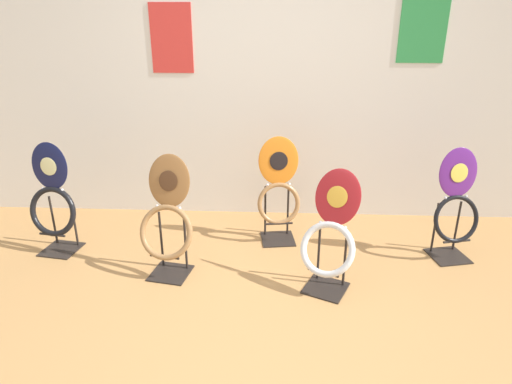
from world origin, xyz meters
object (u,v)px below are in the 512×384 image
Objects in this scene: toilet_seat_display_orange_sun at (279,193)px; toilet_seat_display_woodgrain at (167,221)px; toilet_seat_display_crimson_swirl at (330,237)px; toilet_seat_display_navy_moon at (53,204)px; toilet_seat_display_purple_note at (456,207)px.

toilet_seat_display_woodgrain is at bearing -144.46° from toilet_seat_display_orange_sun.
toilet_seat_display_crimson_swirl is (0.36, -0.71, -0.03)m from toilet_seat_display_orange_sun.
toilet_seat_display_crimson_swirl is at bearing -11.18° from toilet_seat_display_navy_moon.
toilet_seat_display_purple_note is at bearing 9.26° from toilet_seat_display_woodgrain.
toilet_seat_display_orange_sun is 1.39m from toilet_seat_display_purple_note.
toilet_seat_display_purple_note is at bearing 25.62° from toilet_seat_display_crimson_swirl.
toilet_seat_display_crimson_swirl is (1.16, -0.13, -0.03)m from toilet_seat_display_woodgrain.
toilet_seat_display_purple_note is 1.13m from toilet_seat_display_crimson_swirl.
toilet_seat_display_woodgrain is at bearing -16.54° from toilet_seat_display_navy_moon.
toilet_seat_display_crimson_swirl is (2.16, -0.43, -0.02)m from toilet_seat_display_navy_moon.
toilet_seat_display_orange_sun is at bearing 8.86° from toilet_seat_display_navy_moon.
toilet_seat_display_orange_sun reaches higher than toilet_seat_display_crimson_swirl.
toilet_seat_display_woodgrain is (0.99, -0.29, 0.02)m from toilet_seat_display_navy_moon.
toilet_seat_display_woodgrain is at bearing 173.55° from toilet_seat_display_crimson_swirl.
toilet_seat_display_purple_note is at bearing -9.05° from toilet_seat_display_orange_sun.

